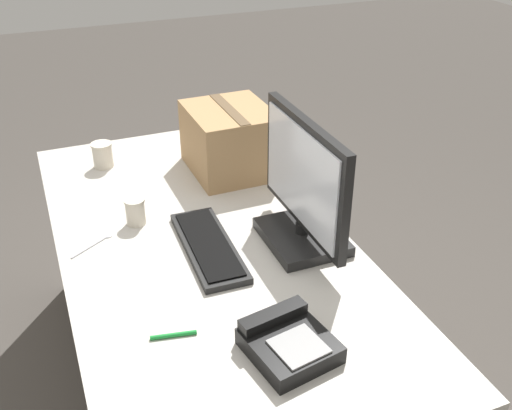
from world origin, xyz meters
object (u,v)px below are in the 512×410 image
Objects in this scene: monitor at (303,193)px; spoon at (97,243)px; desk_phone at (288,342)px; paper_cup_left at (103,155)px; keyboard at (209,246)px; paper_cup_right at (135,211)px; cardboard_box at (230,140)px; pen_marker at (174,335)px.

monitor reaches higher than spoon.
paper_cup_left is (-1.22, -0.25, 0.02)m from desk_phone.
monitor is 0.52m from desk_phone.
keyboard is 4.32× the size of paper_cup_left.
paper_cup_right is at bearing -123.00° from monitor.
desk_phone is (0.44, -0.25, -0.15)m from monitor.
cardboard_box is 2.92× the size of pen_marker.
paper_cup_right is 0.51m from cardboard_box.
paper_cup_right is at bearing -6.60° from spoon.
spoon is at bearing -59.92° from cardboard_box.
paper_cup_left is at bearing -178.33° from desk_phone.
paper_cup_right is 0.17m from spoon.
desk_phone is at bearing 16.86° from paper_cup_right.
spoon is 1.24× the size of pen_marker.
paper_cup_left is 0.68× the size of spoon.
paper_cup_right is at bearing -141.51° from keyboard.
paper_cup_left is at bearing -147.26° from monitor.
cardboard_box is at bearing 158.14° from desk_phone.
spoon is (0.54, -0.11, -0.05)m from paper_cup_left.
keyboard is at bearing 16.40° from paper_cup_left.
desk_phone is 1.59× the size of spoon.
keyboard is 2.92× the size of spoon.
keyboard is at bearing -26.66° from cardboard_box.
pen_marker is (0.34, -0.21, -0.01)m from keyboard.
desk_phone is at bearing -29.49° from monitor.
keyboard reaches higher than pen_marker.
paper_cup_right reaches higher than keyboard.
monitor is at bearing 3.87° from cardboard_box.
spoon is at bearing -63.65° from paper_cup_right.
desk_phone is at bearing 158.92° from pen_marker.
desk_phone is at bearing -94.21° from spoon.
spoon is 0.42× the size of cardboard_box.
pen_marker is (1.06, 0.00, -0.05)m from paper_cup_left.
paper_cup_right is 0.59m from pen_marker.
paper_cup_left is at bearing -176.40° from paper_cup_right.
paper_cup_right is 0.63× the size of spoon.
keyboard is at bearing 36.85° from paper_cup_right.
cardboard_box is at bearing 65.54° from paper_cup_left.
paper_cup_left reaches higher than paper_cup_right.
monitor is 0.68m from spoon.
paper_cup_right is at bearing -58.74° from cardboard_box.
desk_phone is (0.50, 0.04, 0.02)m from keyboard.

